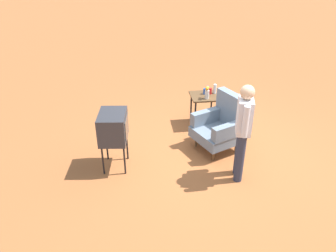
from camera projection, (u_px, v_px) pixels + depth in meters
name	position (u px, v px, depth m)	size (l,w,h in m)	color
ground_plane	(217.00, 154.00, 6.17)	(60.00, 60.00, 0.00)	#AD6033
armchair	(222.00, 125.00, 6.14)	(1.01, 1.02, 1.06)	brown
side_table	(204.00, 100.00, 6.91)	(0.56, 0.56, 0.67)	black
tv_on_stand	(113.00, 127.00, 5.47)	(0.65, 0.51, 1.03)	black
person_standing	(243.00, 128.00, 5.14)	(0.55, 0.31, 1.64)	#2D3347
bottle_short_clear	(215.00, 89.00, 6.91)	(0.06, 0.06, 0.20)	silver
soda_can_red	(210.00, 91.00, 6.91)	(0.07, 0.07, 0.12)	red
soda_can_blue	(205.00, 91.00, 6.90)	(0.07, 0.07, 0.12)	blue
flower_vase	(207.00, 92.00, 6.66)	(0.15, 0.10, 0.27)	silver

